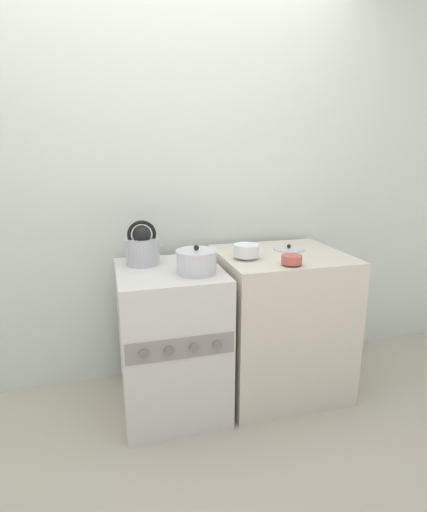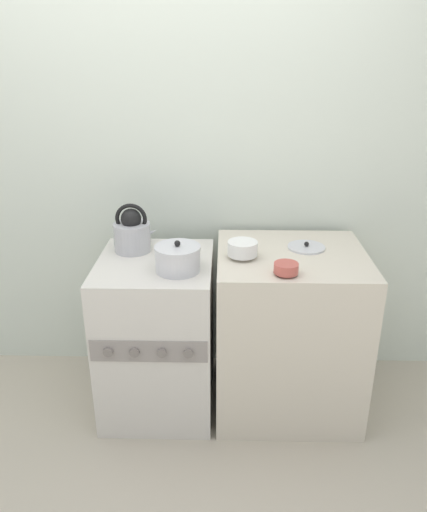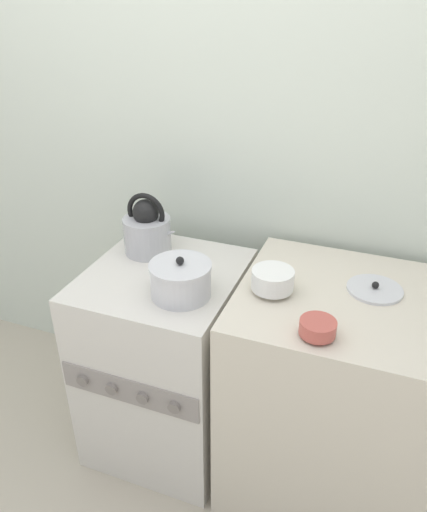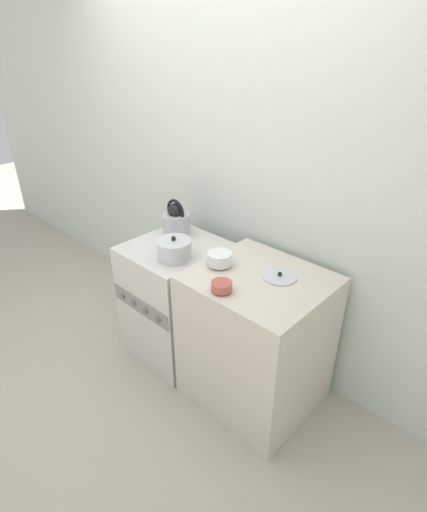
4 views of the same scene
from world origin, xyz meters
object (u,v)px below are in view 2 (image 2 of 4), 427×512
(cooking_pot, at_px, (178,258))
(loose_pot_lid, at_px, (306,247))
(stove, at_px, (158,334))
(small_ceramic_bowl, at_px, (286,268))
(kettle, at_px, (132,233))
(enamel_bowl, at_px, (243,249))

(cooking_pot, bearing_deg, loose_pot_lid, 18.46)
(stove, xyz_separation_m, cooking_pot, (0.13, -0.11, 0.48))
(cooking_pot, distance_m, small_ceramic_bowl, 0.50)
(cooking_pot, xyz_separation_m, loose_pot_lid, (0.62, 0.21, -0.02))
(kettle, distance_m, loose_pot_lid, 0.88)
(cooking_pot, height_order, loose_pot_lid, cooking_pot)
(enamel_bowl, height_order, small_ceramic_bowl, enamel_bowl)
(stove, xyz_separation_m, enamel_bowl, (0.43, -0.03, 0.50))
(small_ceramic_bowl, relative_size, loose_pot_lid, 0.58)
(kettle, distance_m, cooking_pot, 0.35)
(cooking_pot, bearing_deg, enamel_bowl, 14.58)
(small_ceramic_bowl, bearing_deg, kettle, 154.49)
(cooking_pot, bearing_deg, small_ceramic_bowl, -12.54)
(stove, xyz_separation_m, small_ceramic_bowl, (0.61, -0.22, 0.48))
(small_ceramic_bowl, bearing_deg, enamel_bowl, 134.90)
(stove, bearing_deg, loose_pot_lid, 7.56)
(small_ceramic_bowl, xyz_separation_m, loose_pot_lid, (0.14, 0.32, -0.03))
(enamel_bowl, xyz_separation_m, loose_pot_lid, (0.32, 0.13, -0.04))
(small_ceramic_bowl, bearing_deg, stove, 160.50)
(small_ceramic_bowl, height_order, loose_pot_lid, small_ceramic_bowl)
(loose_pot_lid, bearing_deg, enamel_bowl, -158.08)
(cooking_pot, xyz_separation_m, enamel_bowl, (0.30, 0.08, 0.02))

